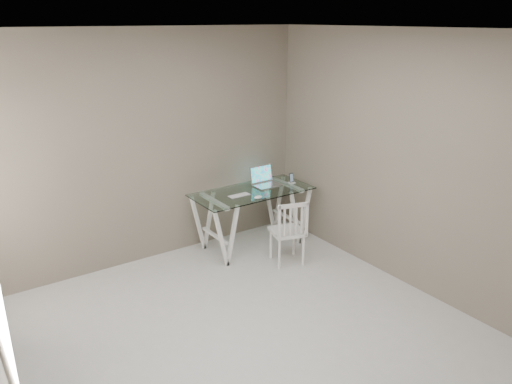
{
  "coord_description": "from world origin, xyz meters",
  "views": [
    {
      "loc": [
        -2.15,
        -3.05,
        2.78
      ],
      "look_at": [
        0.98,
        1.5,
        0.85
      ],
      "focal_mm": 35.0,
      "sensor_mm": 36.0,
      "label": 1
    }
  ],
  "objects": [
    {
      "name": "room",
      "position": [
        -0.06,
        0.02,
        1.72
      ],
      "size": [
        4.5,
        4.52,
        2.71
      ],
      "color": "beige",
      "rests_on": "ground"
    },
    {
      "name": "keyboard",
      "position": [
        0.9,
        1.74,
        0.75
      ],
      "size": [
        0.29,
        0.12,
        0.01
      ],
      "primitive_type": "cube",
      "color": "silver",
      "rests_on": "desk"
    },
    {
      "name": "laptop",
      "position": [
        1.4,
        1.91,
        0.8
      ],
      "size": [
        0.34,
        0.28,
        0.24
      ],
      "color": "silver",
      "rests_on": "desk"
    },
    {
      "name": "phone_dock",
      "position": [
        1.73,
        1.77,
        0.78
      ],
      "size": [
        0.07,
        0.07,
        0.13
      ],
      "color": "white",
      "rests_on": "desk"
    },
    {
      "name": "mouse",
      "position": [
        1.04,
        1.53,
        0.76
      ],
      "size": [
        0.11,
        0.07,
        0.04
      ],
      "primitive_type": "ellipsoid",
      "color": "white",
      "rests_on": "desk"
    },
    {
      "name": "desk",
      "position": [
        1.13,
        1.8,
        0.38
      ],
      "size": [
        1.5,
        0.7,
        0.75
      ],
      "color": "silver",
      "rests_on": "ground"
    },
    {
      "name": "chair",
      "position": [
        1.2,
        1.13,
        0.45
      ],
      "size": [
        0.46,
        0.46,
        0.81
      ],
      "rotation": [
        0.0,
        0.0,
        -0.3
      ],
      "color": "white",
      "rests_on": "ground"
    }
  ]
}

